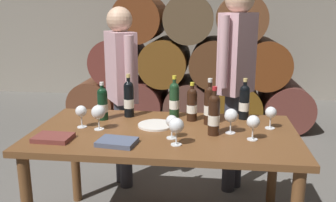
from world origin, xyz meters
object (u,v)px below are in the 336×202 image
dining_table (164,144)px  wine_bottle_7 (214,114)px  wine_bottle_5 (129,98)px  serving_plate (156,125)px  tasting_notebook (117,142)px  leather_ledger (53,138)px  sommelier_presenting (236,70)px  wine_glass_0 (176,126)px  wine_bottle_0 (192,104)px  wine_bottle_1 (103,103)px  wine_glass_6 (231,116)px  wine_glass_4 (98,113)px  wine_bottle_3 (209,105)px  taster_seated_left (121,83)px  wine_bottle_4 (210,103)px  wine_bottle_2 (244,102)px  wine_glass_2 (81,112)px  wine_bottle_6 (174,99)px  wine_glass_5 (172,122)px  wine_glass_3 (271,113)px  wine_glass_1 (253,123)px

dining_table → wine_bottle_7: bearing=-5.4°
wine_bottle_5 → serving_plate: (0.23, -0.20, -0.13)m
tasting_notebook → leather_ledger: bearing=-176.0°
sommelier_presenting → wine_glass_0: bearing=-111.7°
wine_bottle_0 → wine_bottle_1: 0.63m
wine_glass_6 → serving_plate: 0.51m
wine_glass_4 → wine_glass_6: wine_glass_4 is taller
sommelier_presenting → wine_bottle_5: bearing=-150.1°
wine_bottle_3 → taster_seated_left: (-0.74, 0.53, 0.03)m
wine_bottle_4 → taster_seated_left: taster_seated_left is taller
wine_bottle_3 → wine_bottle_7: size_ratio=1.03×
taster_seated_left → tasting_notebook: bearing=-78.0°
wine_bottle_2 → wine_glass_6: size_ratio=1.84×
wine_bottle_1 → wine_glass_2: size_ratio=1.81×
dining_table → wine_glass_0: bearing=-67.0°
taster_seated_left → wine_glass_6: bearing=-39.0°
wine_bottle_7 → sommelier_presenting: sommelier_presenting is taller
wine_bottle_2 → wine_bottle_4: wine_bottle_2 is taller
wine_bottle_4 → wine_bottle_5: size_ratio=0.92×
wine_glass_2 → wine_glass_4: (0.13, -0.03, 0.01)m
serving_plate → sommelier_presenting: bearing=49.3°
wine_bottle_4 → wine_bottle_6: (-0.25, 0.04, 0.01)m
wine_bottle_3 → taster_seated_left: size_ratio=0.21×
wine_bottle_5 → wine_glass_0: wine_bottle_5 is taller
dining_table → wine_bottle_7: 0.39m
wine_bottle_6 → wine_glass_5: bearing=-86.1°
wine_bottle_0 → serving_plate: 0.30m
dining_table → wine_bottle_6: bearing=84.5°
wine_bottle_1 → wine_glass_4: bearing=-80.3°
sommelier_presenting → taster_seated_left: size_ratio=1.11×
sommelier_presenting → wine_glass_2: bearing=-144.9°
wine_glass_0 → wine_bottle_7: bearing=43.7°
wine_bottle_3 → taster_seated_left: taster_seated_left is taller
wine_bottle_3 → wine_bottle_4: size_ratio=1.10×
dining_table → wine_glass_6: 0.47m
wine_bottle_5 → taster_seated_left: (-0.16, 0.42, 0.03)m
wine_bottle_1 → wine_glass_6: wine_bottle_1 is taller
wine_bottle_2 → tasting_notebook: (-0.77, -0.60, -0.11)m
leather_ledger → wine_bottle_5: bearing=59.3°
wine_glass_0 → wine_glass_3: bearing=32.3°
wine_bottle_0 → wine_glass_4: 0.65m
wine_glass_3 → wine_glass_4: (-1.11, -0.15, 0.01)m
wine_glass_1 → serving_plate: 0.66m
wine_bottle_2 → tasting_notebook: wine_bottle_2 is taller
wine_glass_5 → serving_plate: (-0.13, 0.22, -0.10)m
dining_table → tasting_notebook: bearing=-132.6°
wine_glass_6 → leather_ledger: size_ratio=0.73×
wine_bottle_5 → wine_glass_5: (0.36, -0.42, -0.03)m
wine_glass_3 → wine_glass_4: bearing=-172.1°
wine_bottle_0 → sommelier_presenting: bearing=56.5°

